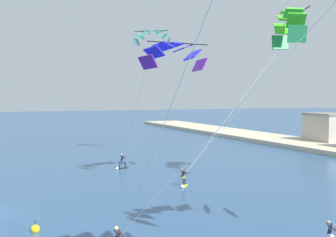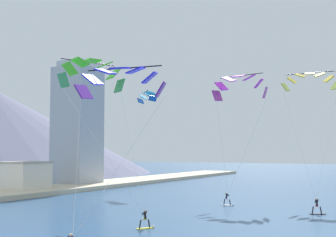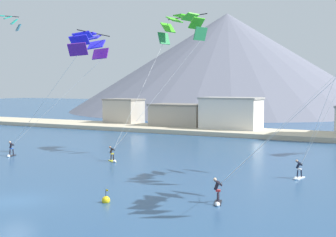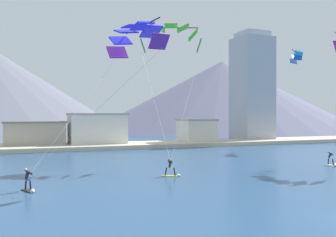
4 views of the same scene
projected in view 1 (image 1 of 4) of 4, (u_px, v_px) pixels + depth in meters
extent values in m
cube|color=white|center=(331.00, 236.00, 25.12)|extent=(0.33, 0.27, 0.12)
cylinder|color=black|center=(330.00, 230.00, 25.20)|extent=(0.44, 0.28, 0.59)
cylinder|color=black|center=(333.00, 227.00, 25.12)|extent=(0.50, 0.17, 0.38)
cylinder|color=black|center=(329.00, 227.00, 25.07)|extent=(0.50, 0.17, 0.38)
cylinder|color=black|center=(333.00, 228.00, 24.92)|extent=(0.13, 0.52, 0.03)
sphere|color=tan|center=(329.00, 222.00, 25.33)|extent=(0.21, 0.21, 0.21)
cube|color=yellow|center=(184.00, 186.00, 42.65)|extent=(1.41, 1.22, 0.07)
cylinder|color=black|center=(185.00, 181.00, 43.01)|extent=(0.26, 0.23, 0.70)
cylinder|color=black|center=(183.00, 183.00, 42.24)|extent=(0.26, 0.23, 0.70)
cube|color=yellow|center=(184.00, 178.00, 42.61)|extent=(0.36, 0.37, 0.12)
cylinder|color=black|center=(183.00, 174.00, 42.62)|extent=(0.41, 0.45, 0.60)
cylinder|color=black|center=(184.00, 172.00, 42.69)|extent=(0.37, 0.45, 0.39)
cylinder|color=black|center=(184.00, 172.00, 42.47)|extent=(0.37, 0.45, 0.39)
cylinder|color=black|center=(186.00, 173.00, 42.54)|extent=(0.43, 0.34, 0.03)
sphere|color=#9E7051|center=(181.00, 170.00, 42.63)|extent=(0.21, 0.21, 0.21)
cone|color=white|center=(182.00, 187.00, 41.80)|extent=(0.46, 0.47, 0.36)
cube|color=black|center=(122.00, 168.00, 52.83)|extent=(0.93, 1.50, 0.07)
cylinder|color=#231E28|center=(125.00, 164.00, 53.08)|extent=(0.20, 0.27, 0.73)
cylinder|color=#231E28|center=(120.00, 165.00, 52.54)|extent=(0.20, 0.27, 0.73)
cube|color=blue|center=(122.00, 161.00, 52.79)|extent=(0.37, 0.33, 0.12)
cylinder|color=#231E28|center=(122.00, 158.00, 52.82)|extent=(0.41, 0.33, 0.62)
cylinder|color=#231E28|center=(123.00, 157.00, 52.82)|extent=(0.52, 0.27, 0.40)
cylinder|color=#231E28|center=(122.00, 157.00, 52.66)|extent=(0.52, 0.27, 0.40)
cylinder|color=black|center=(124.00, 157.00, 52.61)|extent=(0.22, 0.50, 0.03)
sphere|color=beige|center=(121.00, 155.00, 52.87)|extent=(0.22, 0.22, 0.22)
cone|color=white|center=(116.00, 168.00, 52.23)|extent=(0.44, 0.41, 0.36)
cylinder|color=#231E28|center=(118.00, 237.00, 23.66)|extent=(0.45, 0.34, 0.64)
cylinder|color=#231E28|center=(121.00, 233.00, 23.66)|extent=(0.54, 0.25, 0.41)
cylinder|color=#231E28|center=(117.00, 234.00, 23.50)|extent=(0.54, 0.25, 0.41)
cylinder|color=black|center=(121.00, 235.00, 23.44)|extent=(0.19, 0.50, 0.03)
sphere|color=beige|center=(116.00, 228.00, 23.74)|extent=(0.23, 0.23, 0.23)
cube|color=#2A8F4B|center=(280.00, 42.00, 44.99)|extent=(1.07, 1.67, 1.44)
cube|color=#45D022|center=(283.00, 29.00, 44.22)|extent=(1.53, 1.86, 1.21)
cube|color=#45D022|center=(286.00, 18.00, 43.05)|extent=(1.84, 1.97, 0.77)
cube|color=#45D022|center=(290.00, 13.00, 41.67)|extent=(1.95, 2.00, 0.21)
cube|color=#45D022|center=(293.00, 13.00, 40.33)|extent=(1.90, 1.95, 0.77)
cube|color=#45D022|center=(296.00, 21.00, 39.24)|extent=(1.65, 1.82, 1.21)
cube|color=#2A8F4B|center=(297.00, 34.00, 38.60)|extent=(1.21, 1.62, 1.44)
cylinder|color=black|center=(298.00, 13.00, 41.66)|extent=(6.02, 2.28, 0.10)
cylinder|color=silver|center=(234.00, 109.00, 43.86)|extent=(0.50, 9.69, 11.45)
cylinder|color=silver|center=(239.00, 111.00, 40.51)|extent=(6.67, 7.04, 11.45)
cube|color=#5C1C91|center=(200.00, 65.00, 46.99)|extent=(2.02, 1.04, 1.35)
cube|color=#2722ED|center=(192.00, 55.00, 46.53)|extent=(2.09, 1.41, 1.16)
cube|color=#2722ED|center=(183.00, 48.00, 45.88)|extent=(2.13, 1.67, 0.83)
cube|color=#2722ED|center=(173.00, 45.00, 45.11)|extent=(2.13, 1.79, 0.41)
cube|color=#2722ED|center=(163.00, 47.00, 44.30)|extent=(2.10, 1.84, 0.83)
cube|color=#2722ED|center=(154.00, 52.00, 43.56)|extent=(2.02, 1.75, 1.16)
cube|color=#5C1C91|center=(148.00, 62.00, 42.96)|extent=(1.91, 1.51, 1.35)
cylinder|color=black|center=(178.00, 43.00, 44.46)|extent=(0.93, 6.65, 0.10)
cylinder|color=silver|center=(161.00, 116.00, 49.87)|extent=(7.87, 5.97, 9.49)
cylinder|color=silver|center=(134.00, 117.00, 47.68)|extent=(9.84, 0.84, 9.49)
cylinder|color=silver|center=(240.00, 106.00, 18.77)|extent=(12.06, 6.42, 13.19)
cylinder|color=silver|center=(170.00, 108.00, 16.76)|extent=(13.65, 0.33, 13.19)
cube|color=teal|center=(168.00, 41.00, 62.19)|extent=(1.41, 1.10, 0.97)
cube|color=#20D2A8|center=(164.00, 36.00, 62.21)|extent=(1.55, 1.33, 0.84)
cube|color=#20D2A8|center=(159.00, 32.00, 62.32)|extent=(1.62, 1.49, 0.59)
cube|color=#20D2A8|center=(152.00, 31.00, 62.51)|extent=(1.62, 1.54, 0.26)
cube|color=#20D2A8|center=(146.00, 33.00, 62.75)|extent=(1.58, 1.55, 0.59)
cube|color=#20D2A8|center=(140.00, 36.00, 63.02)|extent=(1.46, 1.46, 0.84)
cube|color=teal|center=(137.00, 42.00, 63.26)|extent=(1.29, 1.28, 0.97)
cylinder|color=black|center=(151.00, 31.00, 61.95)|extent=(2.37, 3.92, 0.10)
sphere|color=yellow|center=(35.00, 229.00, 28.56)|extent=(0.56, 0.56, 0.56)
cylinder|color=black|center=(35.00, 221.00, 28.53)|extent=(0.04, 0.04, 0.44)
cube|color=yellow|center=(35.00, 219.00, 28.44)|extent=(0.18, 0.01, 0.12)
cube|color=#B7AD9E|center=(327.00, 130.00, 76.81)|extent=(6.42, 5.08, 4.98)
cube|color=gray|center=(328.00, 114.00, 76.67)|extent=(6.67, 5.29, 0.30)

